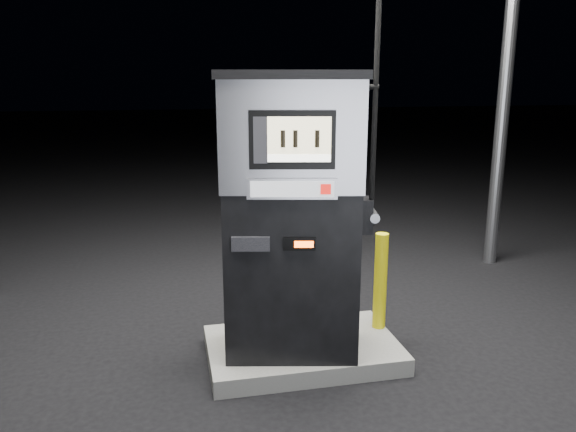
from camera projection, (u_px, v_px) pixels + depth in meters
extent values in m
plane|color=black|center=(302.00, 358.00, 4.81)|extent=(80.00, 80.00, 0.00)
cube|color=slate|center=(303.00, 350.00, 4.79)|extent=(1.60, 1.00, 0.15)
cylinder|color=gray|center=(505.00, 85.00, 6.78)|extent=(0.16, 0.16, 4.50)
cube|color=black|center=(292.00, 271.00, 4.49)|extent=(1.13, 0.80, 1.36)
cube|color=silver|center=(292.00, 135.00, 4.23)|extent=(1.16, 0.82, 0.81)
cube|color=black|center=(292.00, 75.00, 4.12)|extent=(1.21, 0.88, 0.07)
cube|color=black|center=(292.00, 140.00, 3.92)|extent=(0.60, 0.16, 0.41)
cube|color=beige|center=(299.00, 136.00, 3.90)|extent=(0.44, 0.10, 0.26)
cube|color=white|center=(299.00, 158.00, 3.94)|extent=(0.44, 0.10, 0.05)
cube|color=silver|center=(292.00, 189.00, 4.01)|extent=(0.64, 0.17, 0.15)
cube|color=#A8ABB1|center=(292.00, 189.00, 3.99)|extent=(0.58, 0.13, 0.11)
cube|color=red|center=(326.00, 189.00, 3.99)|extent=(0.07, 0.02, 0.08)
cube|color=black|center=(299.00, 244.00, 4.11)|extent=(0.24, 0.07, 0.10)
cube|color=#FF4E0C|center=(304.00, 244.00, 4.10)|extent=(0.14, 0.03, 0.05)
cube|color=black|center=(251.00, 244.00, 4.11)|extent=(0.28, 0.09, 0.11)
cube|color=black|center=(364.00, 215.00, 4.38)|extent=(0.15, 0.21, 0.27)
cylinder|color=gray|center=(373.00, 215.00, 4.38)|extent=(0.12, 0.25, 0.08)
cylinder|color=yellow|center=(236.00, 288.00, 4.62)|extent=(0.15, 0.15, 1.00)
cylinder|color=yellow|center=(380.00, 281.00, 4.95)|extent=(0.14, 0.14, 0.87)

